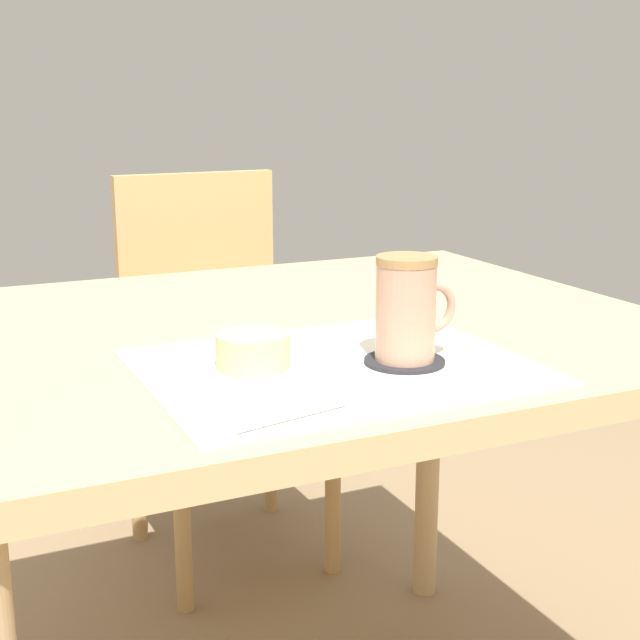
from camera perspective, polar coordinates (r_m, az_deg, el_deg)
dining_table at (r=1.29m, az=-1.40°, el=-3.85°), size 1.04×0.86×0.75m
wooden_chair at (r=2.10m, az=-6.67°, el=-1.99°), size 0.43×0.43×0.89m
placemat at (r=1.05m, az=0.92°, el=-3.01°), size 0.45×0.35×0.00m
pastry_plate at (r=1.01m, az=-4.30°, el=-3.37°), size 0.17×0.17×0.01m
pastry at (r=1.00m, az=-4.33°, el=-1.97°), size 0.08×0.08×0.04m
coffee_coaster at (r=1.07m, az=5.42°, el=-2.64°), size 0.10×0.10×0.00m
coffee_mug at (r=1.05m, az=5.62°, el=0.76°), size 0.11×0.07×0.12m
teaspoon at (r=0.88m, az=-1.82°, el=-6.11°), size 0.13×0.04×0.01m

